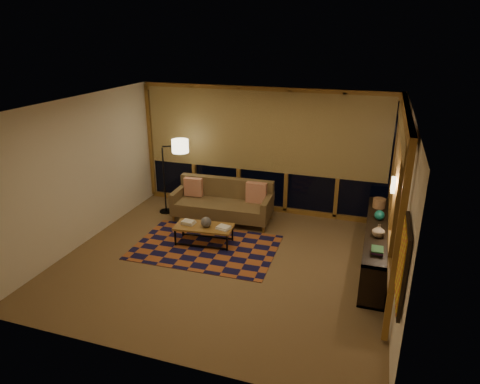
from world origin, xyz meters
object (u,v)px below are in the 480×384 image
(coffee_table, at_px, (204,235))
(sofa, at_px, (222,202))
(bookshelf, at_px, (376,245))
(floor_lamp, at_px, (164,177))

(coffee_table, bearing_deg, sofa, 86.72)
(coffee_table, distance_m, bookshelf, 3.08)
(sofa, xyz_separation_m, floor_lamp, (-1.34, 0.04, 0.40))
(floor_lamp, bearing_deg, sofa, -25.67)
(sofa, bearing_deg, coffee_table, -90.13)
(sofa, height_order, floor_lamp, floor_lamp)
(sofa, distance_m, floor_lamp, 1.40)
(floor_lamp, height_order, bookshelf, floor_lamp)
(bookshelf, bearing_deg, floor_lamp, 168.77)
(floor_lamp, distance_m, bookshelf, 4.57)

